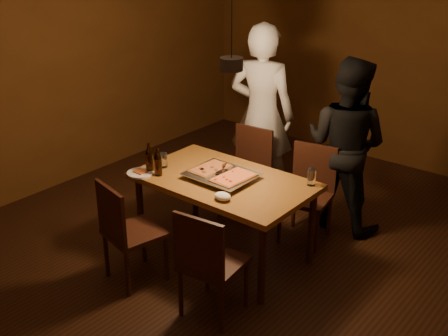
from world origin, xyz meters
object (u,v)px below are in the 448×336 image
Objects in this scene: chair_far_left at (248,164)px; chair_far_right at (310,184)px; plate_slice at (140,173)px; dining_table at (224,187)px; chair_near_right at (207,256)px; beer_bottle_a at (149,158)px; pizza_tray at (221,176)px; diner_white at (262,115)px; pendant_lamp at (231,63)px; chair_near_left at (124,225)px; diner_dark at (346,145)px; beer_bottle_b at (158,162)px.

chair_far_left and chair_far_right have the same top height.
plate_slice is (-0.30, -1.18, 0.22)m from chair_far_left.
chair_far_right reaches higher than dining_table.
chair_near_right is at bearing 81.53° from chair_far_right.
beer_bottle_a is (-1.06, 0.47, 0.35)m from chair_near_right.
pizza_tray is 0.29× the size of diner_white.
chair_far_right is 0.89× the size of pizza_tray.
chair_near_right is 1.49m from pendant_lamp.
chair_far_left is 0.96× the size of chair_near_left.
pizza_tray is (0.31, -0.81, 0.24)m from chair_far_left.
dining_table is 6.41× the size of plate_slice.
chair_near_right is (0.82, 0.06, 0.00)m from chair_near_left.
chair_far_right is at bearing 46.51° from beer_bottle_a.
diner_dark is (0.86, 0.37, 0.30)m from chair_far_left.
plate_slice is (-0.61, -0.36, -0.01)m from pizza_tray.
pendant_lamp is at bearing 111.45° from chair_far_left.
beer_bottle_b is 0.13× the size of diner_white.
pendant_lamp is (0.44, 0.82, 1.22)m from chair_near_left.
pizza_tray is at bearing 63.89° from diner_dark.
pendant_lamp reaches higher than dining_table.
pizza_tray is (0.34, 0.81, 0.24)m from chair_near_left.
chair_far_right is 1.01× the size of chair_near_right.
chair_far_left is at bearing 81.93° from beer_bottle_b.
plate_slice reaches higher than dining_table.
pendant_lamp is (0.51, -1.15, 0.82)m from diner_white.
chair_near_left reaches higher than pizza_tray.
pendant_lamp reaches higher than beer_bottle_a.
chair_far_right is 1.53m from chair_near_right.
chair_near_right is 2.14m from diner_white.
beer_bottle_a is 1.44m from diner_white.
chair_near_left is 0.46× the size of pendant_lamp.
plate_slice is at bearing 37.35° from chair_far_right.
dining_table is at bearing 95.43° from diner_white.
chair_far_right is (0.40, 0.77, -0.14)m from dining_table.
diner_white reaches higher than beer_bottle_a.
dining_table is 1.36× the size of pendant_lamp.
pizza_tray is (-0.48, 0.75, 0.24)m from chair_near_right.
chair_far_left is 1.00× the size of chair_near_right.
pizza_tray is 0.65m from beer_bottle_a.
chair_near_left is 1.54m from pendant_lamp.
dining_table is at bearing 34.20° from pizza_tray.
chair_far_right and chair_near_right have the same top height.
chair_near_left is 0.27× the size of diner_white.
chair_far_left is 1.17m from beer_bottle_a.
pendant_lamp reaches higher than chair_far_right.
chair_far_left is at bearing -13.11° from chair_far_right.
diner_dark is at bearing 166.47° from diner_white.
chair_near_left is at bearing 64.73° from diner_dark.
chair_far_right is 0.52m from diner_dark.
dining_table is 0.60m from beer_bottle_b.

